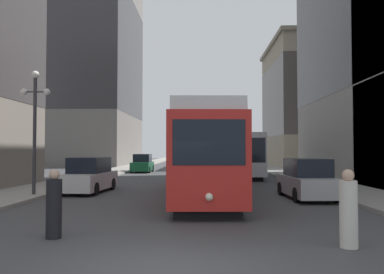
{
  "coord_description": "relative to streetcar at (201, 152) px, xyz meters",
  "views": [
    {
      "loc": [
        0.58,
        -7.23,
        2.2
      ],
      "look_at": [
        0.16,
        9.46,
        2.77
      ],
      "focal_mm": 36.67,
      "sensor_mm": 36.0,
      "label": 1
    }
  ],
  "objects": [
    {
      "name": "building_right_corner",
      "position": [
        16.21,
        33.67,
        6.37
      ],
      "size": [
        14.18,
        16.29,
        16.51
      ],
      "color": "gray",
      "rests_on": "ground"
    },
    {
      "name": "sidewalk_right",
      "position": [
        7.77,
        28.13,
        -2.03
      ],
      "size": [
        3.3,
        120.0,
        0.15
      ],
      "primitive_type": "cube",
      "color": "gray",
      "rests_on": "ground"
    },
    {
      "name": "transit_bus",
      "position": [
        3.06,
        13.9,
        -0.15
      ],
      "size": [
        2.94,
        12.42,
        3.45
      ],
      "rotation": [
        0.0,
        0.0,
        0.03
      ],
      "color": "black",
      "rests_on": "ground"
    },
    {
      "name": "streetcar",
      "position": [
        0.0,
        0.0,
        0.0
      ],
      "size": [
        3.14,
        14.74,
        3.89
      ],
      "rotation": [
        0.0,
        0.0,
        0.04
      ],
      "color": "black",
      "rests_on": "ground"
    },
    {
      "name": "parked_car_right_far",
      "position": [
        4.82,
        -1.12,
        -1.26
      ],
      "size": [
        2.01,
        4.5,
        1.82
      ],
      "rotation": [
        0.0,
        0.0,
        3.18
      ],
      "color": "black",
      "rests_on": "ground"
    },
    {
      "name": "pedestrian_crossing_near",
      "position": [
        -3.66,
        -9.34,
        -1.3
      ],
      "size": [
        0.39,
        0.39,
        1.72
      ],
      "rotation": [
        0.0,
        0.0,
        2.31
      ],
      "color": "black",
      "rests_on": "ground"
    },
    {
      "name": "ground_plane",
      "position": [
        -0.53,
        -11.87,
        -2.1
      ],
      "size": [
        200.0,
        200.0,
        0.0
      ],
      "primitive_type": "plane",
      "color": "#424244"
    },
    {
      "name": "sidewalk_left",
      "position": [
        -8.83,
        28.13,
        -2.03
      ],
      "size": [
        3.3,
        120.0,
        0.15
      ],
      "primitive_type": "cube",
      "color": "gray",
      "rests_on": "ground"
    },
    {
      "name": "building_left_midblock",
      "position": [
        -17.83,
        39.36,
        13.32
      ],
      "size": [
        15.3,
        21.09,
        29.91
      ],
      "color": "slate",
      "rests_on": "ground"
    },
    {
      "name": "parked_car_left_near",
      "position": [
        -5.88,
        1.35,
        -1.26
      ],
      "size": [
        2.09,
        4.78,
        1.82
      ],
      "rotation": [
        0.0,
        0.0,
        -0.06
      ],
      "color": "black",
      "rests_on": "ground"
    },
    {
      "name": "lamp_post_left_near",
      "position": [
        -7.78,
        -1.0,
        1.83
      ],
      "size": [
        1.41,
        0.36,
        5.79
      ],
      "color": "#333338",
      "rests_on": "sidewalk_left"
    },
    {
      "name": "pedestrian_crossing_far",
      "position": [
        3.37,
        -10.11,
        -1.28
      ],
      "size": [
        0.4,
        0.4,
        1.77
      ],
      "rotation": [
        0.0,
        0.0,
        0.37
      ],
      "color": "beige",
      "rests_on": "ground"
    },
    {
      "name": "parked_car_left_mid",
      "position": [
        -5.88,
        19.88,
        -1.26
      ],
      "size": [
        1.89,
        4.28,
        1.82
      ],
      "rotation": [
        0.0,
        0.0,
        -0.0
      ],
      "color": "black",
      "rests_on": "ground"
    }
  ]
}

